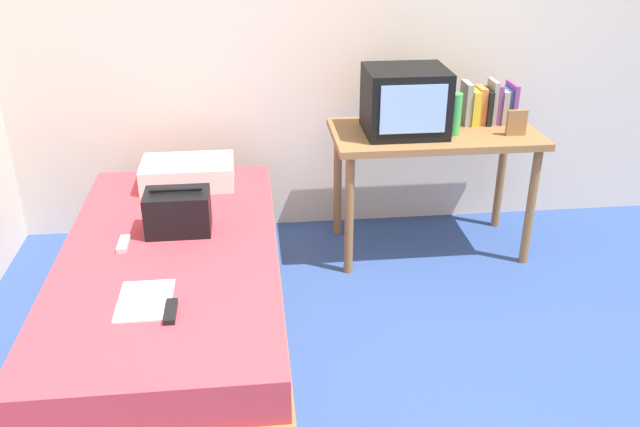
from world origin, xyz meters
TOP-DOWN VIEW (x-y plane):
  - wall_back at (0.00, 2.00)m, footprint 5.20×0.10m
  - bed at (-0.91, 0.72)m, footprint 1.00×2.00m
  - desk at (0.52, 1.53)m, footprint 1.16×0.60m
  - tv at (0.33, 1.51)m, footprint 0.44×0.39m
  - water_bottle at (0.60, 1.45)m, footprint 0.07×0.07m
  - book_row at (0.85, 1.64)m, footprint 0.30×0.17m
  - picture_frame at (0.94, 1.40)m, footprint 0.11×0.02m
  - pillow at (-0.87, 1.47)m, footprint 0.50×0.32m
  - handbag at (-0.87, 0.90)m, footprint 0.30×0.20m
  - magazine at (-0.96, 0.30)m, footprint 0.21×0.29m
  - remote_dark at (-0.85, 0.20)m, footprint 0.04×0.16m
  - remote_silver at (-1.12, 0.77)m, footprint 0.04×0.14m

SIDE VIEW (x-z plane):
  - bed at x=-0.91m, z-range 0.00..0.50m
  - magazine at x=-0.96m, z-range 0.51..0.51m
  - remote_dark at x=-0.85m, z-range 0.51..0.53m
  - remote_silver at x=-1.12m, z-range 0.51..0.53m
  - pillow at x=-0.87m, z-range 0.51..0.64m
  - handbag at x=-0.87m, z-range 0.49..0.72m
  - desk at x=0.52m, z-range 0.28..1.02m
  - picture_frame at x=0.94m, z-range 0.75..0.89m
  - book_row at x=0.85m, z-range 0.73..0.98m
  - water_bottle at x=0.60m, z-range 0.75..0.98m
  - tv at x=0.33m, z-range 0.75..1.11m
  - wall_back at x=0.00m, z-range 0.00..2.60m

